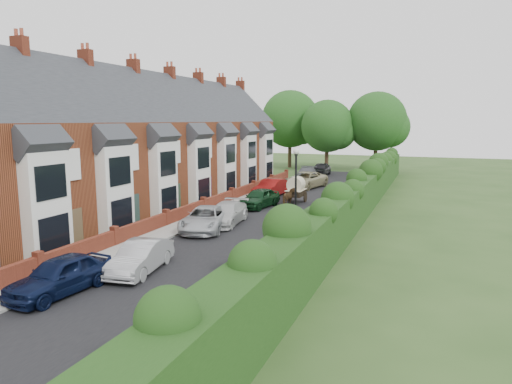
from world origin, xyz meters
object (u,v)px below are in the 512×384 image
Objects in this scene: car_white at (226,213)px; car_black at (321,169)px; car_navy at (60,275)px; car_red at (271,188)px; car_silver_b at (205,219)px; horse_cart at (296,188)px; car_silver_a at (141,257)px; horse at (289,198)px; car_beige at (305,180)px; car_green at (259,198)px; lamppost at (296,184)px; car_grey at (307,174)px.

car_white is 28.00m from car_black.
car_navy is 24.40m from car_red.
car_silver_b is at bearing -91.24° from car_black.
car_silver_a is at bearing -94.58° from horse_cart.
horse_cart is (0.00, 1.83, 0.51)m from horse.
horse_cart reaches higher than car_red.
car_black is 19.19m from horse_cart.
car_beige is 10.20m from horse.
horse is at bearing -84.46° from car_black.
car_silver_a is 0.96× the size of car_green.
car_red is 1.57× the size of horse_cart.
car_black is at bearing 97.35° from horse_cart.
car_silver_b is 11.26m from horse_cart.
car_navy reaches higher than car_silver_b.
car_green is 0.95× the size of car_black.
car_red is 1.02× the size of car_black.
horse is at bearing 87.19° from car_navy.
horse_cart is (2.88, 22.17, 0.49)m from car_navy.
car_grey is at bearing 103.79° from lamppost.
lamppost is 12.29m from car_navy.
car_silver_a is 18.98m from horse_cart.
car_beige reaches higher than car_green.
horse is (-3.49, 10.14, -2.58)m from lamppost.
car_navy is 41.20m from car_black.
car_grey is (-0.26, 24.40, 0.04)m from car_silver_b.
car_beige is at bearing 92.68° from car_navy.
car_silver_b is 30.00m from car_black.
car_white is 7.42m from horse.
car_silver_b is at bearing 87.91° from car_silver_a.
car_black is 21.00m from horse.
car_white is at bearing -80.96° from car_green.
car_beige is at bearing -79.14° from horse.
car_grey is (-6.23, 25.40, -2.54)m from lamppost.
horse reaches higher than car_silver_b.
car_white is 1.02× the size of car_red.
car_silver_a is 16.00m from car_green.
car_green is 3.61m from horse_cart.
car_white is 1.60× the size of horse_cart.
lamppost is 1.08× the size of car_white.
car_green is 2.34m from horse.
car_silver_a is 0.80× the size of car_grey.
car_silver_b is 1.72× the size of horse_cart.
lamppost is at bearing -85.16° from car_grey.
car_beige is 5.32m from car_grey.
lamppost is 20.99m from car_beige.
car_white is at bearing 91.55° from car_navy.
car_navy is at bearing -83.75° from car_green.
car_navy reaches higher than car_green.
car_silver_a is 1.40× the size of horse_cart.
car_green is at bearing -79.23° from car_beige.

